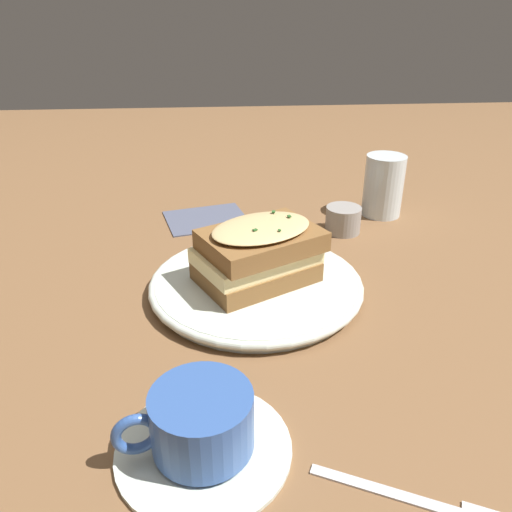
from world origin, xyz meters
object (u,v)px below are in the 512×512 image
(teacup_with_saucer, at_px, (201,428))
(napkin, at_px, (207,218))
(dinner_plate, at_px, (256,284))
(condiment_pot, at_px, (343,220))
(water_glass, at_px, (383,186))
(sandwich, at_px, (258,253))

(teacup_with_saucer, height_order, napkin, teacup_with_saucer)
(dinner_plate, relative_size, condiment_pot, 4.85)
(dinner_plate, relative_size, water_glass, 2.61)
(sandwich, xyz_separation_m, condiment_pot, (0.15, 0.17, -0.03))
(napkin, relative_size, condiment_pot, 2.38)
(sandwich, relative_size, condiment_pot, 3.12)
(water_glass, bearing_deg, condiment_pot, -141.11)
(sandwich, xyz_separation_m, napkin, (-0.07, 0.24, -0.05))
(water_glass, relative_size, condiment_pot, 1.86)
(sandwich, bearing_deg, napkin, 105.62)
(water_glass, bearing_deg, sandwich, -134.21)
(dinner_plate, distance_m, napkin, 0.24)
(dinner_plate, distance_m, sandwich, 0.04)
(condiment_pot, bearing_deg, water_glass, 38.89)
(condiment_pot, bearing_deg, teacup_with_saucer, -117.41)
(dinner_plate, distance_m, water_glass, 0.33)
(water_glass, bearing_deg, teacup_with_saucer, -121.70)
(dinner_plate, xyz_separation_m, condiment_pot, (0.15, 0.17, 0.01))
(napkin, bearing_deg, dinner_plate, -74.92)
(sandwich, height_order, condiment_pot, sandwich)
(sandwich, height_order, water_glass, water_glass)
(dinner_plate, distance_m, condiment_pot, 0.23)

